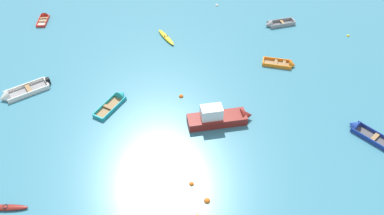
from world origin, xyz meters
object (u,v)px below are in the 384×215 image
(kayak_yellow_foreground_center, at_px, (166,37))
(mooring_buoy_far_field, at_px, (207,201))
(rowboat_white_near_right, at_px, (15,94))
(mooring_buoy_central, at_px, (348,36))
(rowboat_grey_midfield_right, at_px, (274,24))
(mooring_buoy_between_boats_left, at_px, (217,6))
(rowboat_orange_back_row_right, at_px, (286,64))
(rowboat_red_cluster_inner, at_px, (44,17))
(rowboat_deep_blue_back_row_left, at_px, (361,130))
(motor_launch_maroon_far_right, at_px, (221,117))
(kayak_maroon_outer_right, at_px, (6,207))
(rowboat_turquoise_near_left, at_px, (117,100))
(mooring_buoy_trailing, at_px, (181,97))
(mooring_buoy_near_foreground, at_px, (191,184))

(kayak_yellow_foreground_center, xyz_separation_m, mooring_buoy_far_field, (8.22, -18.08, -0.15))
(rowboat_white_near_right, bearing_deg, mooring_buoy_central, 30.51)
(rowboat_grey_midfield_right, xyz_separation_m, mooring_buoy_between_boats_left, (-6.86, 2.89, -0.18))
(rowboat_orange_back_row_right, distance_m, rowboat_grey_midfield_right, 7.18)
(mooring_buoy_far_field, bearing_deg, rowboat_red_cluster_inner, 140.23)
(mooring_buoy_between_boats_left, bearing_deg, rowboat_deep_blue_back_row_left, -49.16)
(rowboat_deep_blue_back_row_left, height_order, mooring_buoy_central, rowboat_deep_blue_back_row_left)
(rowboat_deep_blue_back_row_left, bearing_deg, kayak_yellow_foreground_center, 153.98)
(kayak_yellow_foreground_center, bearing_deg, motor_launch_maroon_far_right, -54.03)
(rowboat_orange_back_row_right, xyz_separation_m, rowboat_deep_blue_back_row_left, (6.28, -7.27, 0.01))
(kayak_yellow_foreground_center, bearing_deg, mooring_buoy_far_field, -65.56)
(kayak_yellow_foreground_center, height_order, mooring_buoy_central, kayak_yellow_foreground_center)
(kayak_maroon_outer_right, xyz_separation_m, mooring_buoy_between_boats_left, (8.10, 29.83, -0.13))
(mooring_buoy_between_boats_left, distance_m, mooring_buoy_central, 14.89)
(rowboat_orange_back_row_right, distance_m, kayak_yellow_foreground_center, 12.43)
(motor_launch_maroon_far_right, height_order, mooring_buoy_between_boats_left, motor_launch_maroon_far_right)
(rowboat_deep_blue_back_row_left, bearing_deg, motor_launch_maroon_far_right, -171.74)
(rowboat_turquoise_near_left, height_order, rowboat_deep_blue_back_row_left, rowboat_deep_blue_back_row_left)
(rowboat_turquoise_near_left, height_order, mooring_buoy_central, rowboat_turquoise_near_left)
(mooring_buoy_trailing, relative_size, mooring_buoy_far_field, 0.94)
(rowboat_grey_midfield_right, height_order, kayak_yellow_foreground_center, rowboat_grey_midfield_right)
(rowboat_deep_blue_back_row_left, distance_m, kayak_maroon_outer_right, 26.19)
(mooring_buoy_between_boats_left, bearing_deg, rowboat_white_near_right, -124.88)
(rowboat_red_cluster_inner, relative_size, rowboat_deep_blue_back_row_left, 0.79)
(rowboat_red_cluster_inner, distance_m, mooring_buoy_trailing, 20.29)
(rowboat_red_cluster_inner, bearing_deg, kayak_yellow_foreground_center, -2.61)
(kayak_maroon_outer_right, bearing_deg, mooring_buoy_far_field, 16.32)
(rowboat_orange_back_row_right, xyz_separation_m, mooring_buoy_central, (6.03, 6.76, -0.16))
(motor_launch_maroon_far_right, relative_size, mooring_buoy_near_foreground, 14.90)
(rowboat_grey_midfield_right, distance_m, mooring_buoy_central, 7.71)
(rowboat_red_cluster_inner, xyz_separation_m, mooring_buoy_near_foreground, (21.19, -17.68, -0.12))
(motor_launch_maroon_far_right, distance_m, mooring_buoy_trailing, 4.50)
(mooring_buoy_between_boats_left, bearing_deg, rowboat_red_cluster_inner, -157.65)
(mooring_buoy_near_foreground, distance_m, mooring_buoy_far_field, 1.69)
(mooring_buoy_near_foreground, relative_size, mooring_buoy_between_boats_left, 0.95)
(kayak_yellow_foreground_center, xyz_separation_m, mooring_buoy_trailing, (3.86, -8.41, -0.15))
(rowboat_orange_back_row_right, relative_size, rowboat_grey_midfield_right, 0.91)
(rowboat_grey_midfield_right, distance_m, mooring_buoy_near_foreground, 22.52)
(rowboat_turquoise_near_left, height_order, mooring_buoy_between_boats_left, rowboat_turquoise_near_left)
(rowboat_grey_midfield_right, bearing_deg, mooring_buoy_near_foreground, -99.53)
(motor_launch_maroon_far_right, xyz_separation_m, mooring_buoy_far_field, (0.49, -7.44, -0.56))
(mooring_buoy_central, xyz_separation_m, mooring_buoy_far_field, (-10.11, -23.05, 0.00))
(rowboat_white_near_right, relative_size, mooring_buoy_between_boats_left, 10.47)
(rowboat_white_near_right, distance_m, rowboat_grey_midfield_right, 26.75)
(mooring_buoy_between_boats_left, relative_size, mooring_buoy_central, 1.17)
(motor_launch_maroon_far_right, distance_m, rowboat_orange_back_row_right, 9.97)
(mooring_buoy_central, bearing_deg, kayak_yellow_foreground_center, -164.84)
(rowboat_turquoise_near_left, relative_size, kayak_yellow_foreground_center, 1.36)
(motor_launch_maroon_far_right, xyz_separation_m, rowboat_orange_back_row_right, (4.57, 8.85, -0.40))
(rowboat_orange_back_row_right, bearing_deg, kayak_maroon_outer_right, -129.81)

